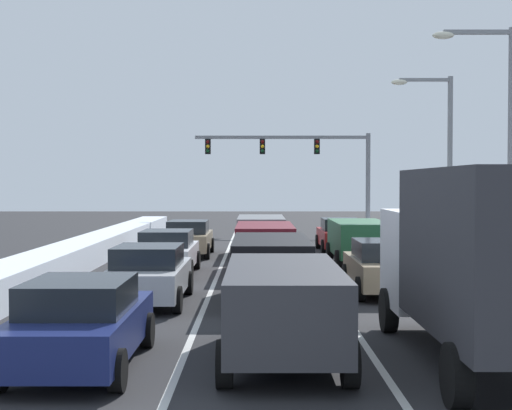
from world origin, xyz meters
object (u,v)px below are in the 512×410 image
box_truck_right_lane_nearest (485,255)px  suv_black_center_lane_second (270,263)px  sedan_tan_left_lane_fourth (188,238)px  street_lamp_right_far (441,148)px  sedan_silver_left_lane_second (148,274)px  suv_maroon_center_lane_third (264,243)px  suv_green_right_lane_third (359,239)px  sedan_navy_left_lane_nearest (80,323)px  traffic_light_gantry (306,157)px  sedan_red_right_lane_fourth (340,235)px  sedan_white_left_lane_third (167,252)px  suv_gray_center_lane_fourth (260,232)px  sedan_tan_right_lane_second (384,266)px  suv_charcoal_center_lane_nearest (283,304)px  street_lamp_right_mid (499,129)px

box_truck_right_lane_nearest → suv_black_center_lane_second: box_truck_right_lane_nearest is taller
box_truck_right_lane_nearest → sedan_tan_left_lane_fourth: bearing=109.2°
street_lamp_right_far → sedan_silver_left_lane_second: bearing=-129.2°
box_truck_right_lane_nearest → suv_maroon_center_lane_third: bearing=105.0°
suv_green_right_lane_third → suv_black_center_lane_second: same height
sedan_navy_left_lane_nearest → street_lamp_right_far: bearing=61.3°
traffic_light_gantry → street_lamp_right_far: size_ratio=1.42×
sedan_red_right_lane_fourth → sedan_white_left_lane_third: (-6.87, -8.60, 0.00)m
sedan_red_right_lane_fourth → suv_gray_center_lane_fourth: suv_gray_center_lane_fourth is taller
sedan_tan_right_lane_second → sedan_red_right_lane_fourth: size_ratio=1.00×
sedan_tan_left_lane_fourth → box_truck_right_lane_nearest: bearing=-70.8°
suv_charcoal_center_lane_nearest → sedan_white_left_lane_third: 13.12m
sedan_silver_left_lane_second → sedan_white_left_lane_third: size_ratio=1.00×
suv_green_right_lane_third → suv_gray_center_lane_fourth: (-3.69, 3.80, 0.00)m
suv_maroon_center_lane_third → traffic_light_gantry: (2.87, 21.10, 3.72)m
sedan_tan_right_lane_second → sedan_tan_left_lane_fourth: bearing=120.7°
suv_black_center_lane_second → traffic_light_gantry: traffic_light_gantry is taller
sedan_silver_left_lane_second → street_lamp_right_mid: (10.57, 4.74, 4.07)m
sedan_red_right_lane_fourth → sedan_silver_left_lane_second: (-6.61, -14.84, 0.00)m
suv_black_center_lane_second → sedan_silver_left_lane_second: bearing=-175.6°
sedan_tan_right_lane_second → suv_black_center_lane_second: bearing=-154.0°
sedan_red_right_lane_fourth → street_lamp_right_far: size_ratio=0.59×
sedan_red_right_lane_fourth → sedan_tan_left_lane_fourth: same height
box_truck_right_lane_nearest → sedan_silver_left_lane_second: size_ratio=1.60×
sedan_white_left_lane_third → suv_black_center_lane_second: bearing=-60.4°
sedan_red_right_lane_fourth → sedan_white_left_lane_third: size_ratio=1.00×
sedan_navy_left_lane_nearest → sedan_white_left_lane_third: size_ratio=1.00×
suv_black_center_lane_second → street_lamp_right_far: street_lamp_right_far is taller
sedan_tan_right_lane_second → street_lamp_right_mid: size_ratio=0.56×
sedan_red_right_lane_fourth → street_lamp_right_far: 5.91m
suv_maroon_center_lane_third → street_lamp_right_far: (7.67, 6.39, 3.62)m
suv_green_right_lane_third → street_lamp_right_far: size_ratio=0.64×
sedan_silver_left_lane_second → street_lamp_right_mid: bearing=24.2°
sedan_tan_right_lane_second → sedan_navy_left_lane_nearest: (-6.59, -8.65, 0.00)m
suv_gray_center_lane_fourth → box_truck_right_lane_nearest: bearing=-79.3°
sedan_tan_right_lane_second → sedan_red_right_lane_fourth: same height
traffic_light_gantry → street_lamp_right_far: bearing=-71.9°
sedan_silver_left_lane_second → box_truck_right_lane_nearest: bearing=-45.2°
suv_charcoal_center_lane_nearest → sedan_silver_left_lane_second: size_ratio=1.09×
sedan_tan_right_lane_second → street_lamp_right_far: (4.33, 11.33, 3.87)m
sedan_white_left_lane_third → street_lamp_right_mid: (10.82, -1.49, 4.07)m
sedan_navy_left_lane_nearest → street_lamp_right_far: street_lamp_right_far is taller
suv_charcoal_center_lane_nearest → suv_black_center_lane_second: same height
suv_maroon_center_lane_third → traffic_light_gantry: size_ratio=0.45×
sedan_white_left_lane_third → sedan_navy_left_lane_nearest: bearing=-89.7°
traffic_light_gantry → street_lamp_right_mid: street_lamp_right_mid is taller
suv_charcoal_center_lane_nearest → suv_gray_center_lane_fourth: bearing=90.8°
suv_gray_center_lane_fourth → street_lamp_right_far: bearing=2.8°
sedan_tan_left_lane_fourth → traffic_light_gantry: traffic_light_gantry is taller
sedan_red_right_lane_fourth → sedan_silver_left_lane_second: same height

